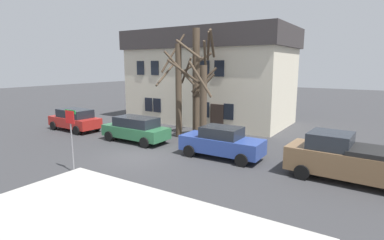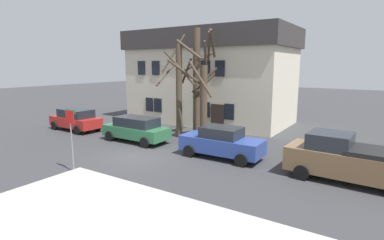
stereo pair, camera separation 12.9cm
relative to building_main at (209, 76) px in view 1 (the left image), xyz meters
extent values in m
plane|color=#38383A|center=(2.16, -11.93, -4.09)|extent=(120.00, 120.00, 0.00)
cube|color=#B7B5AD|center=(7.07, -18.44, -4.03)|extent=(11.55, 6.88, 0.12)
cube|color=beige|center=(0.00, 0.00, -0.89)|extent=(13.90, 6.98, 6.40)
cube|color=#383333|center=(0.00, 0.00, 3.13)|extent=(14.40, 7.48, 1.64)
cube|color=#2D231E|center=(2.73, -3.53, -3.04)|extent=(1.10, 0.12, 2.10)
cube|color=black|center=(-4.12, -3.52, -2.49)|extent=(0.80, 0.08, 1.20)
cube|color=black|center=(-3.16, -3.52, -2.49)|extent=(0.80, 0.08, 1.20)
cube|color=black|center=(1.63, -3.52, -2.49)|extent=(0.80, 0.08, 1.20)
cube|color=black|center=(3.71, -3.52, -2.49)|extent=(0.80, 0.08, 1.20)
cube|color=black|center=(-4.95, -3.52, 0.71)|extent=(0.80, 0.08, 1.20)
cube|color=black|center=(-3.33, -3.52, 0.71)|extent=(0.80, 0.08, 1.20)
cube|color=black|center=(1.61, -3.52, 0.71)|extent=(0.80, 0.08, 1.20)
cube|color=black|center=(2.87, -3.52, 0.71)|extent=(0.80, 0.08, 1.20)
cylinder|color=#4C3D2D|center=(1.35, -6.66, -0.85)|extent=(0.43, 0.43, 6.48)
cylinder|color=#4C3D2D|center=(1.62, -6.09, 0.57)|extent=(1.31, 0.73, 1.83)
cylinder|color=#4C3D2D|center=(0.58, -6.22, 1.79)|extent=(1.08, 1.72, 2.73)
cylinder|color=#4C3D2D|center=(0.24, -6.77, 0.27)|extent=(0.38, 2.31, 1.50)
cylinder|color=#4C3D2D|center=(2.30, -7.32, 0.49)|extent=(1.50, 2.06, 1.71)
cylinder|color=#4C3D2D|center=(1.95, -7.41, 0.76)|extent=(1.69, 1.39, 2.27)
cylinder|color=#4C3D2D|center=(2.21, -5.74, -0.32)|extent=(0.50, 0.50, 7.54)
cylinder|color=#4C3D2D|center=(2.20, -6.71, 1.99)|extent=(2.02, 0.20, 1.39)
cylinder|color=#4C3D2D|center=(2.93, -5.30, 2.24)|extent=(1.11, 1.64, 1.90)
cylinder|color=#4C3D2D|center=(1.58, -4.78, 1.08)|extent=(2.10, 1.47, 1.65)
cylinder|color=#4C3D2D|center=(2.77, -5.48, 1.54)|extent=(0.74, 1.33, 2.13)
cylinder|color=#4C3D2D|center=(3.24, -5.33, 2.39)|extent=(1.03, 2.22, 1.79)
cylinder|color=#4C3D2D|center=(3.20, -6.41, -1.56)|extent=(0.49, 0.49, 5.05)
cylinder|color=#4C3D2D|center=(2.84, -5.78, -0.44)|extent=(1.47, 0.95, 1.71)
cylinder|color=#4C3D2D|center=(3.39, -7.14, 0.06)|extent=(1.63, 0.58, 2.36)
cylinder|color=#4C3D2D|center=(2.81, -5.67, -0.07)|extent=(1.68, 0.99, 1.82)
cube|color=#AD231E|center=(-6.75, -9.28, -3.40)|extent=(4.51, 1.96, 0.74)
cube|color=#1E232B|center=(-6.66, -9.29, -2.72)|extent=(2.81, 1.68, 0.62)
cylinder|color=black|center=(-8.30, -10.12, -3.75)|extent=(0.69, 0.25, 0.68)
cylinder|color=black|center=(-8.22, -8.33, -3.75)|extent=(0.69, 0.25, 0.68)
cylinder|color=black|center=(-5.28, -10.24, -3.75)|extent=(0.69, 0.25, 0.68)
cylinder|color=black|center=(-5.21, -8.45, -3.75)|extent=(0.69, 0.25, 0.68)
cube|color=#2D6B42|center=(-0.29, -9.37, -3.41)|extent=(4.67, 1.81, 0.73)
cube|color=#1E232B|center=(-0.19, -9.37, -2.73)|extent=(2.90, 1.58, 0.62)
cylinder|color=black|center=(-1.88, -10.24, -3.75)|extent=(0.68, 0.23, 0.68)
cylinder|color=black|center=(-1.86, -8.47, -3.75)|extent=(0.68, 0.23, 0.68)
cylinder|color=black|center=(1.29, -10.27, -3.75)|extent=(0.68, 0.23, 0.68)
cylinder|color=black|center=(1.30, -8.49, -3.75)|extent=(0.68, 0.23, 0.68)
cube|color=#2D4799|center=(6.18, -9.46, -3.36)|extent=(4.60, 1.78, 0.83)
cube|color=#1E232B|center=(6.18, -9.46, -2.65)|extent=(2.12, 1.55, 0.58)
cylinder|color=black|center=(4.63, -10.34, -3.75)|extent=(0.68, 0.23, 0.68)
cylinder|color=black|center=(4.61, -8.61, -3.75)|extent=(0.68, 0.23, 0.68)
cylinder|color=black|center=(7.74, -10.31, -3.75)|extent=(0.68, 0.23, 0.68)
cylinder|color=black|center=(7.73, -8.58, -3.75)|extent=(0.68, 0.23, 0.68)
cube|color=brown|center=(12.64, -9.54, -3.24)|extent=(5.60, 2.34, 1.06)
cube|color=#1E232B|center=(11.65, -9.49, -2.36)|extent=(1.85, 1.90, 0.70)
cylinder|color=black|center=(10.72, -10.48, -3.75)|extent=(0.69, 0.25, 0.68)
cylinder|color=black|center=(10.83, -8.42, -3.75)|extent=(0.69, 0.25, 0.68)
cylinder|color=slate|center=(1.31, -15.37, -2.60)|extent=(0.07, 0.07, 2.98)
cube|color=red|center=(1.31, -15.39, -1.41)|extent=(0.60, 0.03, 0.60)
cube|color=#1E8C38|center=(1.31, -15.35, -1.16)|extent=(0.76, 0.02, 0.18)
torus|color=black|center=(-3.35, -6.51, -3.74)|extent=(0.71, 0.10, 0.71)
torus|color=black|center=(-4.39, -6.59, -3.74)|extent=(0.71, 0.10, 0.71)
cylinder|color=maroon|center=(-3.87, -6.55, -3.52)|extent=(1.00, 0.12, 0.19)
cylinder|color=maroon|center=(-4.07, -6.56, -3.29)|extent=(0.09, 0.04, 0.45)
camera|label=1|loc=(13.56, -24.04, 0.97)|focal=28.49mm
camera|label=2|loc=(13.67, -23.97, 0.97)|focal=28.49mm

